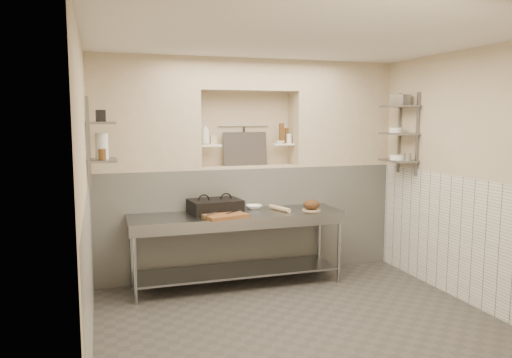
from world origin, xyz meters
name	(u,v)px	position (x,y,z in m)	size (l,w,h in m)	color
floor	(296,323)	(0.00, 0.00, -0.05)	(4.00, 3.90, 0.10)	#45413D
ceiling	(299,34)	(0.00, 0.00, 2.85)	(4.00, 3.90, 0.10)	silver
wall_left	(79,193)	(-2.05, 0.00, 1.40)	(0.10, 3.90, 2.80)	#C6B595
wall_right	(468,177)	(2.05, 0.00, 1.40)	(0.10, 3.90, 2.80)	#C6B595
wall_back	(242,166)	(0.00, 2.00, 1.40)	(4.00, 0.10, 2.80)	#C6B595
wall_front	(422,225)	(0.00, -2.00, 1.40)	(4.00, 0.10, 2.80)	#C6B595
backwall_lower	(247,219)	(0.00, 1.75, 0.70)	(4.00, 0.40, 1.40)	silver
alcove_sill	(247,167)	(0.00, 1.75, 1.41)	(1.30, 0.40, 0.02)	#C6B595
backwall_pillar_left	(144,114)	(-1.33, 1.75, 2.10)	(1.35, 0.40, 1.40)	#C6B595
backwall_pillar_right	(338,114)	(1.33, 1.75, 2.10)	(1.35, 0.40, 1.40)	#C6B595
backwall_header	(247,75)	(0.00, 1.75, 2.60)	(1.30, 0.40, 0.40)	#C6B595
wainscot_left	(90,271)	(-1.99, 0.00, 0.70)	(0.02, 3.90, 1.40)	silver
wainscot_right	(460,238)	(1.99, 0.00, 0.70)	(0.02, 3.90, 1.40)	silver
alcove_shelf_left	(210,145)	(-0.50, 1.75, 1.70)	(0.28, 0.16, 0.03)	white
alcove_shelf_right	(283,144)	(0.50, 1.75, 1.70)	(0.28, 0.16, 0.03)	white
utensil_rail	(244,126)	(0.00, 1.92, 1.95)	(0.02, 0.02, 0.70)	gray
hanging_steel	(244,138)	(0.00, 1.90, 1.78)	(0.02, 0.02, 0.30)	black
splash_panel	(245,149)	(0.00, 1.85, 1.64)	(0.60, 0.02, 0.45)	#383330
shelf_rail_left_a	(89,141)	(-1.98, 1.25, 1.80)	(0.03, 0.03, 0.95)	slate
shelf_rail_left_b	(88,143)	(-1.98, 0.85, 1.80)	(0.03, 0.03, 0.95)	slate
wall_shelf_left_lower	(102,160)	(-1.84, 1.05, 1.60)	(0.30, 0.50, 0.03)	slate
wall_shelf_left_upper	(101,123)	(-1.84, 1.05, 2.00)	(0.30, 0.50, 0.03)	slate
shelf_rail_right_a	(399,133)	(1.98, 1.25, 1.85)	(0.03, 0.03, 1.05)	slate
shelf_rail_right_b	(417,134)	(1.98, 0.85, 1.85)	(0.03, 0.03, 1.05)	slate
wall_shelf_right_lower	(398,161)	(1.84, 1.05, 1.50)	(0.30, 0.50, 0.03)	slate
wall_shelf_right_mid	(399,134)	(1.84, 1.05, 1.85)	(0.30, 0.50, 0.03)	slate
wall_shelf_right_upper	(400,106)	(1.84, 1.05, 2.20)	(0.30, 0.50, 0.03)	slate
prep_table	(237,234)	(-0.30, 1.18, 0.64)	(2.60, 0.70, 0.90)	gray
panini_press	(215,206)	(-0.54, 1.30, 0.98)	(0.65, 0.50, 0.17)	black
cutting_board	(225,216)	(-0.50, 0.99, 0.92)	(0.49, 0.34, 0.04)	brown
knife_blade	(234,212)	(-0.37, 1.05, 0.95)	(0.29, 0.03, 0.01)	gray
tongs	(210,214)	(-0.68, 0.97, 0.96)	(0.02, 0.02, 0.26)	gray
mixing_bowl	(254,207)	(-0.01, 1.42, 0.93)	(0.21, 0.21, 0.05)	white
rolling_pin	(280,208)	(0.26, 1.20, 0.93)	(0.06, 0.06, 0.37)	tan
bread_board	(311,210)	(0.64, 1.10, 0.91)	(0.23, 0.23, 0.01)	tan
bread_loaf	(311,204)	(0.64, 1.10, 0.98)	(0.21, 0.21, 0.13)	#4C2D19
bottle_soap	(205,134)	(-0.57, 1.71, 1.85)	(0.11, 0.11, 0.27)	white
jar_alcove	(213,140)	(-0.45, 1.80, 1.77)	(0.08, 0.08, 0.11)	#C6B595
bowl_alcove	(280,142)	(0.46, 1.74, 1.73)	(0.12, 0.12, 0.04)	white
condiment_a	(286,136)	(0.56, 1.77, 1.81)	(0.06, 0.06, 0.20)	#523415
condiment_b	(281,133)	(0.48, 1.75, 1.85)	(0.07, 0.07, 0.27)	#523415
condiment_c	(289,138)	(0.59, 1.75, 1.78)	(0.07, 0.07, 0.13)	white
jug_left	(102,146)	(-1.84, 1.09, 1.75)	(0.14, 0.14, 0.27)	white
jar_left	(102,155)	(-1.84, 0.88, 1.67)	(0.08, 0.08, 0.12)	#523415
box_left_upper	(101,116)	(-1.84, 1.03, 2.08)	(0.09, 0.09, 0.13)	black
bowl_right	(398,157)	(1.84, 1.05, 1.54)	(0.21, 0.21, 0.06)	white
canister_right	(407,157)	(1.84, 0.85, 1.56)	(0.10, 0.10, 0.10)	gray
bowl_right_mid	(396,130)	(1.84, 1.12, 1.89)	(0.17, 0.17, 0.06)	white
basket_right	(400,100)	(1.84, 1.05, 2.28)	(0.17, 0.21, 0.13)	gray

